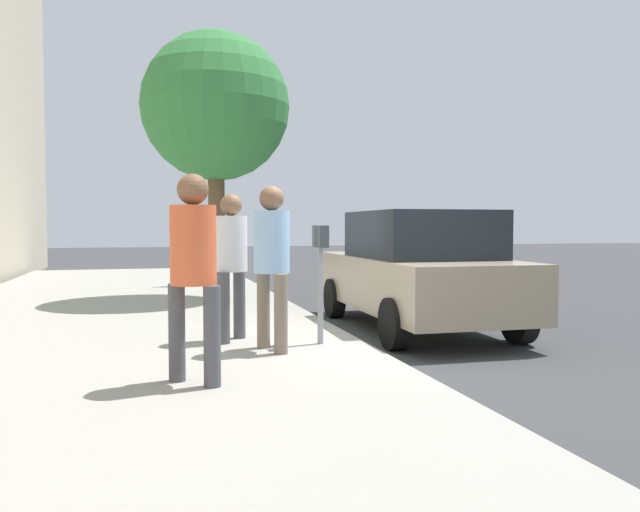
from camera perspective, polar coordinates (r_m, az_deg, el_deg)
name	(u,v)px	position (r m, az deg, el deg)	size (l,w,h in m)	color
ground_plane	(361,352)	(7.83, 3.72, -8.70)	(80.00, 80.00, 0.00)	#38383A
sidewalk_slab	(105,359)	(7.42, -19.05, -8.90)	(28.00, 6.00, 0.15)	gray
parking_meter	(321,259)	(7.39, 0.05, -0.25)	(0.36, 0.12, 1.41)	gray
pedestrian_at_meter	(272,253)	(6.99, -4.43, 0.30)	(0.53, 0.40, 1.85)	#726656
pedestrian_bystander	(193,259)	(5.61, -11.48, -0.25)	(0.44, 0.44, 1.86)	#47474C
parking_officer	(231,254)	(7.66, -8.10, 0.16)	(0.46, 0.39, 1.79)	#47474C
parked_sedan_near	(417,270)	(9.43, 8.85, -1.28)	(4.44, 2.05, 1.77)	gray
street_tree	(216,108)	(12.48, -9.51, 13.19)	(2.84, 2.84, 5.12)	brown
traffic_signal	(226,183)	(15.25, -8.57, 6.57)	(0.24, 0.44, 3.60)	black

